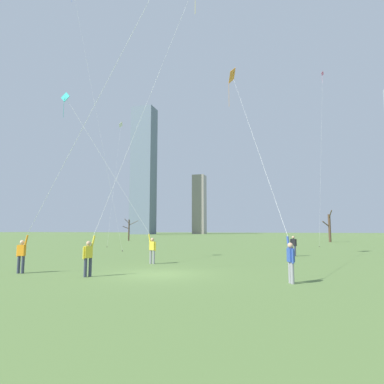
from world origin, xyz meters
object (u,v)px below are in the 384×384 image
(distant_kite_drifting_left_pink, at_px, (322,96))
(bare_tree_center, at_px, (129,229))
(bystander_far_off_by_trees, at_px, (293,245))
(distant_kite_low_near_trees_blue, at_px, (78,17))
(kite_flyer_foreground_right_teal, at_px, (142,231))
(distant_kite_drifting_right_white, at_px, (120,134))
(kite_flyer_midfield_left_yellow, at_px, (125,163))
(bare_tree_leftmost, at_px, (329,227))
(kite_flyer_midfield_right_orange, at_px, (268,189))
(kite_flyer_midfield_center_green, at_px, (58,181))

(distant_kite_drifting_left_pink, xyz_separation_m, bare_tree_center, (-34.33, 6.87, -19.49))
(bystander_far_off_by_trees, distance_m, distant_kite_low_near_trees_blue, 33.66)
(kite_flyer_foreground_right_teal, distance_m, distant_kite_drifting_right_white, 30.86)
(kite_flyer_midfield_left_yellow, height_order, bare_tree_leftmost, kite_flyer_midfield_left_yellow)
(bystander_far_off_by_trees, relative_size, distant_kite_low_near_trees_blue, 0.05)
(kite_flyer_midfield_right_orange, distance_m, kite_flyer_midfield_left_yellow, 7.41)
(distant_kite_low_near_trees_blue, bearing_deg, kite_flyer_foreground_right_teal, -37.88)
(kite_flyer_midfield_right_orange, distance_m, distant_kite_low_near_trees_blue, 32.97)
(distant_kite_drifting_right_white, relative_size, bare_tree_center, 4.46)
(bystander_far_off_by_trees, xyz_separation_m, distant_kite_drifting_right_white, (-23.93, 14.44, 15.40))
(distant_kite_low_near_trees_blue, bearing_deg, kite_flyer_midfield_right_orange, -31.32)
(bystander_far_off_by_trees, bearing_deg, distant_kite_drifting_left_pink, 76.62)
(distant_kite_drifting_left_pink, distance_m, distant_kite_drifting_right_white, 30.36)
(bare_tree_leftmost, bearing_deg, bare_tree_center, -174.18)
(bystander_far_off_by_trees, height_order, distant_kite_drifting_right_white, distant_kite_drifting_right_white)
(kite_flyer_midfield_left_yellow, relative_size, kite_flyer_foreground_right_teal, 1.73)
(kite_flyer_midfield_left_yellow, bearing_deg, kite_flyer_midfield_center_green, -149.73)
(kite_flyer_midfield_right_orange, xyz_separation_m, bare_tree_leftmost, (7.76, 43.33, -1.54))
(kite_flyer_midfield_right_orange, xyz_separation_m, kite_flyer_midfield_left_yellow, (-7.11, -1.57, 1.41))
(bystander_far_off_by_trees, bearing_deg, distant_kite_drifting_right_white, 148.90)
(bare_tree_leftmost, bearing_deg, kite_flyer_midfield_right_orange, -100.16)
(kite_flyer_midfield_left_yellow, height_order, kite_flyer_foreground_right_teal, kite_flyer_midfield_left_yellow)
(bare_tree_leftmost, bearing_deg, kite_flyer_midfield_center_green, -110.74)
(kite_flyer_foreground_right_teal, relative_size, bare_tree_center, 2.83)
(distant_kite_drifting_right_white, xyz_separation_m, distant_kite_low_near_trees_blue, (1.57, -12.95, 9.72))
(kite_flyer_midfield_center_green, bearing_deg, distant_kite_drifting_left_pink, 65.70)
(kite_flyer_midfield_left_yellow, height_order, bare_tree_center, kite_flyer_midfield_left_yellow)
(kite_flyer_foreground_right_teal, height_order, distant_kite_low_near_trees_blue, distant_kite_low_near_trees_blue)
(distant_kite_drifting_right_white, height_order, distant_kite_low_near_trees_blue, distant_kite_low_near_trees_blue)
(kite_flyer_midfield_right_orange, relative_size, kite_flyer_midfield_left_yellow, 0.74)
(bystander_far_off_by_trees, xyz_separation_m, distant_kite_drifting_left_pink, (5.11, 21.48, 20.75))
(kite_flyer_midfield_center_green, xyz_separation_m, bystander_far_off_by_trees, (11.13, 14.49, -3.58))
(kite_flyer_midfield_center_green, xyz_separation_m, bare_tree_center, (-18.09, 42.85, -2.32))
(bare_tree_center, bearing_deg, kite_flyer_midfield_right_orange, -54.87)
(distant_kite_drifting_left_pink, height_order, bare_tree_leftmost, distant_kite_drifting_left_pink)
(distant_kite_low_near_trees_blue, xyz_separation_m, bare_tree_center, (-6.86, 26.87, -23.86))
(distant_kite_low_near_trees_blue, distance_m, bare_tree_center, 36.58)
(distant_kite_low_near_trees_blue, relative_size, bare_tree_leftmost, 5.61)
(distant_kite_drifting_left_pink, distance_m, bare_tree_center, 40.07)
(distant_kite_low_near_trees_blue, bearing_deg, kite_flyer_midfield_center_green, -54.90)
(distant_kite_low_near_trees_blue, height_order, bare_tree_leftmost, distant_kite_low_near_trees_blue)
(kite_flyer_midfield_right_orange, xyz_separation_m, bystander_far_off_by_trees, (1.29, 11.33, -3.24))
(kite_flyer_midfield_right_orange, xyz_separation_m, bare_tree_center, (-27.93, 39.69, -1.98))
(kite_flyer_foreground_right_teal, relative_size, distant_kite_drifting_right_white, 0.63)
(distant_kite_drifting_left_pink, height_order, distant_kite_drifting_right_white, distant_kite_drifting_left_pink)
(kite_flyer_midfield_right_orange, height_order, distant_kite_drifting_right_white, distant_kite_drifting_right_white)
(distant_kite_drifting_right_white, distance_m, distant_kite_low_near_trees_blue, 16.26)
(kite_flyer_midfield_center_green, height_order, bare_tree_center, kite_flyer_midfield_center_green)
(kite_flyer_midfield_center_green, xyz_separation_m, distant_kite_drifting_right_white, (-12.80, 28.93, 11.82))
(kite_flyer_midfield_right_orange, distance_m, bystander_far_off_by_trees, 11.85)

